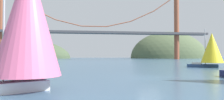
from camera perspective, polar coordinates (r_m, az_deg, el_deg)
name	(u,v)px	position (r m, az deg, el deg)	size (l,w,h in m)	color
ground_plane	(149,78)	(23.30, 9.86, -7.31)	(360.00, 360.00, 0.00)	#385670
headland_left	(11,59)	(164.14, -25.29, -2.07)	(81.05, 44.00, 29.38)	#425138
headland_right	(169,58)	(170.82, 14.83, -2.12)	(59.22, 44.00, 40.73)	#4C5B3D
suspension_bridge	(94,30)	(118.06, -4.81, 5.42)	(131.66, 6.00, 37.24)	brown
sailboat_scarlet_sail	(24,49)	(69.74, -22.44, 0.33)	(7.48, 6.94, 8.91)	#191E4C
sailboat_yellow_sail	(211,49)	(45.93, 24.93, 0.33)	(7.22, 5.45, 7.55)	navy
sailboat_pink_spinnaker	(26,19)	(15.94, -21.87, 7.57)	(8.45, 6.80, 10.03)	white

